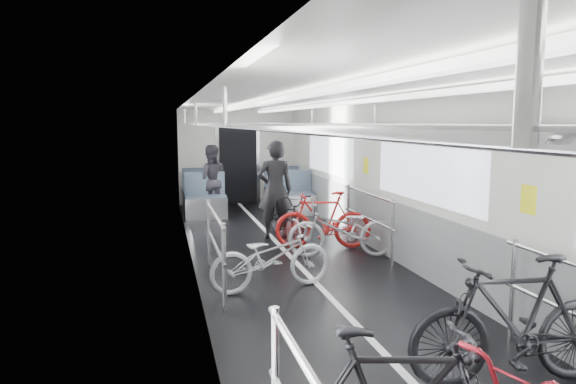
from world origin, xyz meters
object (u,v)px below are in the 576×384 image
at_px(bike_right_mid, 342,229).
at_px(bike_right_far, 323,220).
at_px(bike_right_near, 515,321).
at_px(bike_aisle, 287,216).
at_px(person_seated, 211,180).
at_px(person_standing, 275,190).
at_px(bike_left_far, 271,257).

relative_size(bike_right_mid, bike_right_far, 1.06).
relative_size(bike_right_near, bike_right_mid, 1.04).
xyz_separation_m(bike_aisle, person_seated, (-1.11, 2.69, 0.37)).
xyz_separation_m(bike_aisle, person_standing, (-0.20, 0.10, 0.46)).
distance_m(bike_right_mid, person_seated, 4.48).
bearing_deg(bike_right_far, bike_left_far, -21.92).
bearing_deg(bike_right_near, person_seated, -163.08).
bearing_deg(bike_right_far, person_seated, -144.56).
bearing_deg(person_standing, person_seated, -67.19).
distance_m(bike_left_far, bike_right_far, 2.26).
bearing_deg(person_standing, bike_left_far, 80.05).
relative_size(bike_left_far, person_seated, 1.00).
relative_size(bike_right_mid, person_seated, 1.06).
distance_m(bike_right_mid, bike_right_far, 0.61).
bearing_deg(person_standing, bike_right_far, 125.06).
height_order(bike_aisle, person_standing, person_standing).
distance_m(bike_left_far, bike_right_near, 3.09).
bearing_deg(bike_left_far, bike_right_mid, -57.21).
bearing_deg(bike_right_far, bike_right_mid, 23.67).
xyz_separation_m(bike_left_far, bike_aisle, (0.87, 2.73, 0.00)).
bearing_deg(bike_right_far, bike_right_near, 13.76).
distance_m(bike_left_far, person_standing, 2.95).
xyz_separation_m(bike_right_mid, bike_right_far, (-0.12, 0.60, 0.04)).
bearing_deg(bike_aisle, person_standing, 145.49).
xyz_separation_m(bike_left_far, person_seated, (-0.23, 5.42, 0.37)).
bearing_deg(bike_right_near, bike_right_mid, -174.44).
height_order(bike_right_near, bike_right_mid, bike_right_near).
height_order(bike_right_near, bike_right_far, bike_right_near).
xyz_separation_m(bike_left_far, bike_right_mid, (1.39, 1.26, 0.03)).
xyz_separation_m(bike_left_far, person_standing, (0.68, 2.83, 0.46)).
relative_size(bike_right_mid, bike_aisle, 1.06).
bearing_deg(bike_left_far, person_seated, -6.88).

